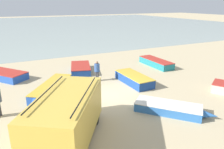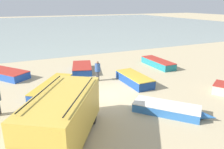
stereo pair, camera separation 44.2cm
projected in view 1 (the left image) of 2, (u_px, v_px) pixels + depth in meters
name	position (u px, v px, depth m)	size (l,w,h in m)	color
ground_plane	(108.00, 95.00, 14.78)	(200.00, 200.00, 0.00)	tan
sea_water	(26.00, 26.00, 59.09)	(120.00, 80.00, 0.01)	#99A89E
parked_van	(67.00, 116.00, 9.52)	(4.58, 5.44, 2.35)	gold
fishing_rowboat_0	(51.00, 89.00, 14.88)	(3.94, 5.03, 0.65)	#234CA3
fishing_rowboat_2	(155.00, 62.00, 21.72)	(1.33, 4.88, 0.65)	#1E757F
fishing_rowboat_3	(133.00, 78.00, 17.03)	(1.48, 4.37, 0.68)	navy
fishing_rowboat_4	(170.00, 108.00, 12.36)	(3.64, 3.91, 0.51)	#2D66AD
fishing_rowboat_5	(81.00, 68.00, 19.87)	(2.53, 4.15, 0.59)	navy
fishing_rowboat_6	(4.00, 75.00, 17.93)	(3.63, 4.21, 0.62)	#234CA3
fisherman_1	(97.00, 69.00, 17.19)	(0.42, 0.42, 1.61)	#38383D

